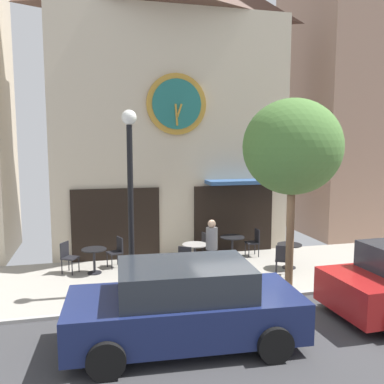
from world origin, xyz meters
The scene contains 19 objects.
ground_plane centered at (0.00, -0.65, -0.02)m, with size 29.44×9.94×0.13m.
clock_building centered at (-0.94, 5.38, 5.34)m, with size 7.94×3.40×10.32m.
neighbor_building_right centered at (7.39, 6.79, 7.25)m, with size 5.29×4.97×14.50m.
street_lamp centered at (-2.74, 1.15, 2.30)m, with size 0.36×0.36×4.53m.
street_tree centered at (1.23, 0.52, 3.63)m, with size 2.51×2.26×4.84m.
cafe_table_center_left centered at (-3.65, 2.97, 0.51)m, with size 0.71×0.71×0.72m.
cafe_table_near_curb centered at (-2.05, 1.63, 0.49)m, with size 0.63×0.63×0.74m.
cafe_table_center_right centered at (-0.72, 2.75, 0.54)m, with size 0.75×0.75×0.74m.
cafe_table_near_door centered at (0.70, 3.42, 0.55)m, with size 0.78×0.78×0.73m.
cafe_table_leftmost centered at (2.05, 2.10, 0.53)m, with size 0.73×0.73×0.73m.
cafe_chair_near_lamp centered at (-2.06, 0.82, 0.53)m, with size 0.49×0.49×0.90m.
cafe_chair_corner centered at (-1.15, 2.00, 0.53)m, with size 0.55×0.55×0.90m.
cafe_chair_near_tree centered at (1.53, 3.58, 0.53)m, with size 0.41×0.41×0.90m.
cafe_chair_left_end centered at (-0.12, 3.46, 0.53)m, with size 0.46×0.46×0.90m.
cafe_chair_outer centered at (-2.97, 3.46, 0.53)m, with size 0.52×0.52×0.90m.
cafe_chair_by_entrance centered at (1.51, 1.46, 0.53)m, with size 0.54×0.54×0.90m.
cafe_chair_mid_row centered at (-4.39, 3.20, 0.53)m, with size 0.55×0.55×0.90m.
pedestrian_grey centered at (-0.51, 1.68, 0.86)m, with size 0.40×0.40×1.67m.
parked_car_navy centered at (-2.03, -1.71, 0.76)m, with size 4.40×2.22×1.55m.
Camera 1 is at (-3.62, -8.81, 3.78)m, focal length 38.30 mm.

